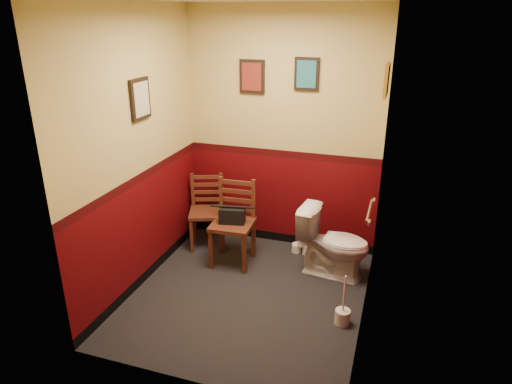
# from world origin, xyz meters

# --- Properties ---
(floor) EXTENTS (2.20, 2.40, 0.00)m
(floor) POSITION_xyz_m (0.00, 0.00, 0.00)
(floor) COLOR black
(floor) RESTS_ON ground
(wall_back) EXTENTS (2.20, 0.00, 2.70)m
(wall_back) POSITION_xyz_m (0.00, 1.20, 1.35)
(wall_back) COLOR #4A060A
(wall_back) RESTS_ON ground
(wall_front) EXTENTS (2.20, 0.00, 2.70)m
(wall_front) POSITION_xyz_m (0.00, -1.20, 1.35)
(wall_front) COLOR #4A060A
(wall_front) RESTS_ON ground
(wall_left) EXTENTS (0.00, 2.40, 2.70)m
(wall_left) POSITION_xyz_m (-1.10, 0.00, 1.35)
(wall_left) COLOR #4A060A
(wall_left) RESTS_ON ground
(wall_right) EXTENTS (0.00, 2.40, 2.70)m
(wall_right) POSITION_xyz_m (1.10, 0.00, 1.35)
(wall_right) COLOR #4A060A
(wall_right) RESTS_ON ground
(grab_bar) EXTENTS (0.05, 0.56, 0.06)m
(grab_bar) POSITION_xyz_m (1.07, 0.25, 0.95)
(grab_bar) COLOR silver
(grab_bar) RESTS_ON wall_right
(framed_print_back_a) EXTENTS (0.28, 0.04, 0.36)m
(framed_print_back_a) POSITION_xyz_m (-0.35, 1.18, 1.95)
(framed_print_back_a) COLOR black
(framed_print_back_a) RESTS_ON wall_back
(framed_print_back_b) EXTENTS (0.26, 0.04, 0.34)m
(framed_print_back_b) POSITION_xyz_m (0.25, 1.18, 2.00)
(framed_print_back_b) COLOR black
(framed_print_back_b) RESTS_ON wall_back
(framed_print_left) EXTENTS (0.04, 0.30, 0.38)m
(framed_print_left) POSITION_xyz_m (-1.08, 0.10, 1.85)
(framed_print_left) COLOR black
(framed_print_left) RESTS_ON wall_left
(framed_print_right) EXTENTS (0.04, 0.34, 0.28)m
(framed_print_right) POSITION_xyz_m (1.08, 0.60, 2.05)
(framed_print_right) COLOR olive
(framed_print_right) RESTS_ON wall_right
(toilet) EXTENTS (0.79, 0.50, 0.73)m
(toilet) POSITION_xyz_m (0.72, 0.65, 0.36)
(toilet) COLOR white
(toilet) RESTS_ON floor
(toilet_brush) EXTENTS (0.14, 0.14, 0.49)m
(toilet_brush) POSITION_xyz_m (0.94, -0.15, 0.08)
(toilet_brush) COLOR silver
(toilet_brush) RESTS_ON floor
(chair_left) EXTENTS (0.51, 0.51, 0.85)m
(chair_left) POSITION_xyz_m (-0.81, 0.87, 0.42)
(chair_left) COLOR #542819
(chair_left) RESTS_ON floor
(chair_right) EXTENTS (0.46, 0.46, 0.93)m
(chair_right) POSITION_xyz_m (-0.37, 0.59, 0.47)
(chair_right) COLOR #542819
(chair_right) RESTS_ON floor
(handbag) EXTENTS (0.29, 0.19, 0.20)m
(handbag) POSITION_xyz_m (-0.37, 0.55, 0.57)
(handbag) COLOR black
(handbag) RESTS_ON chair_right
(tp_stack) EXTENTS (0.24, 0.14, 0.41)m
(tp_stack) POSITION_xyz_m (0.31, 0.99, 0.17)
(tp_stack) COLOR silver
(tp_stack) RESTS_ON floor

